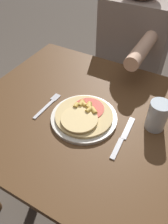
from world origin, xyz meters
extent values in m
plane|color=brown|center=(0.00, 0.00, 0.00)|extent=(8.00, 8.00, 0.00)
cube|color=brown|center=(0.00, 0.00, 0.72)|extent=(1.09, 0.84, 0.03)
cylinder|color=brown|center=(-0.48, 0.36, 0.35)|extent=(0.06, 0.06, 0.71)
cylinder|color=silver|center=(-0.04, -0.04, 0.74)|extent=(0.27, 0.27, 0.01)
cylinder|color=#DBBC7A|center=(-0.04, -0.04, 0.76)|extent=(0.23, 0.23, 0.01)
cylinder|color=#B22D1E|center=(-0.04, 0.00, 0.76)|extent=(0.13, 0.13, 0.00)
cylinder|color=#E8C881|center=(-0.04, -0.08, 0.77)|extent=(0.14, 0.14, 0.01)
cylinder|color=gold|center=(-0.06, 0.00, 0.78)|extent=(0.03, 0.03, 0.02)
cylinder|color=gold|center=(-0.09, -0.02, 0.78)|extent=(0.02, 0.03, 0.02)
cylinder|color=gold|center=(-0.01, -0.01, 0.78)|extent=(0.04, 0.04, 0.02)
cylinder|color=gold|center=(-0.04, 0.00, 0.78)|extent=(0.03, 0.03, 0.02)
cylinder|color=gold|center=(-0.04, 0.01, 0.78)|extent=(0.02, 0.03, 0.02)
cylinder|color=gold|center=(-0.03, -0.02, 0.78)|extent=(0.03, 0.03, 0.02)
cylinder|color=gold|center=(-0.08, 0.00, 0.78)|extent=(0.02, 0.03, 0.02)
cube|color=silver|center=(-0.22, -0.07, 0.74)|extent=(0.02, 0.13, 0.00)
cube|color=silver|center=(-0.22, 0.01, 0.74)|extent=(0.03, 0.05, 0.00)
cube|color=silver|center=(0.13, -0.11, 0.74)|extent=(0.02, 0.10, 0.00)
cube|color=silver|center=(0.13, 0.00, 0.74)|extent=(0.03, 0.12, 0.00)
cylinder|color=silver|center=(0.22, 0.06, 0.80)|extent=(0.08, 0.08, 0.12)
cylinder|color=#2D2D38|center=(-0.17, 0.65, 0.24)|extent=(0.11, 0.11, 0.47)
cylinder|color=#2D2D38|center=(0.01, 0.65, 0.24)|extent=(0.11, 0.11, 0.47)
cube|color=gray|center=(-0.08, 0.65, 0.74)|extent=(0.40, 0.22, 0.53)
cylinder|color=tan|center=(0.04, 0.39, 0.86)|extent=(0.07, 0.30, 0.07)
camera|label=1|loc=(0.26, -0.58, 1.39)|focal=35.00mm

